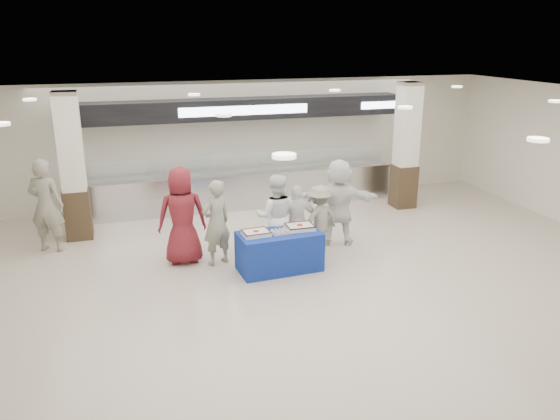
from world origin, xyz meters
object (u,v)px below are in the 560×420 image
object	(u,v)px
soldier_b	(319,219)
cupcake_tray	(281,231)
civilian_maroon	(182,216)
soldier_a	(216,223)
sheet_cake_right	(300,227)
chef_short	(297,220)
display_table	(279,251)
soldier_bg	(46,205)
sheet_cake_left	(256,233)
civilian_white	(338,202)
chef_tall	(276,216)

from	to	relation	value
soldier_b	cupcake_tray	bearing A→B (deg)	15.79
civilian_maroon	soldier_a	bearing A→B (deg)	158.42
sheet_cake_right	chef_short	size ratio (longest dim) A/B	0.36
display_table	soldier_a	world-z (taller)	soldier_a
soldier_b	soldier_bg	world-z (taller)	soldier_bg
sheet_cake_left	civilian_white	size ratio (longest dim) A/B	0.28
chef_tall	soldier_bg	world-z (taller)	soldier_bg
soldier_b	chef_short	bearing A→B (deg)	-17.63
civilian_white	civilian_maroon	bearing A→B (deg)	19.72
sheet_cake_left	soldier_b	size ratio (longest dim) A/B	0.36
display_table	civilian_white	size ratio (longest dim) A/B	0.83
chef_short	soldier_b	world-z (taller)	chef_short
soldier_a	chef_tall	distance (m)	1.20
cupcake_tray	sheet_cake_right	bearing A→B (deg)	13.69
civilian_maroon	civilian_white	bearing A→B (deg)	-177.15
sheet_cake_left	civilian_white	xyz separation A→B (m)	(2.06, 0.98, 0.13)
sheet_cake_left	civilian_maroon	world-z (taller)	civilian_maroon
chef_short	soldier_bg	bearing A→B (deg)	-13.33
sheet_cake_right	soldier_bg	xyz separation A→B (m)	(-4.70, 2.26, 0.18)
soldier_a	chef_tall	xyz separation A→B (m)	(1.20, 0.00, 0.01)
sheet_cake_left	soldier_b	distance (m)	1.62
sheet_cake_left	chef_short	bearing A→B (deg)	31.96
soldier_a	soldier_bg	bearing A→B (deg)	-51.51
cupcake_tray	chef_short	world-z (taller)	chef_short
soldier_bg	chef_short	bearing A→B (deg)	-178.13
chef_short	soldier_b	size ratio (longest dim) A/B	1.03
chef_tall	civilian_maroon	bearing A→B (deg)	9.45
soldier_bg	soldier_a	bearing A→B (deg)	173.22
sheet_cake_left	sheet_cake_right	bearing A→B (deg)	4.82
sheet_cake_left	chef_short	size ratio (longest dim) A/B	0.35
display_table	civilian_maroon	xyz separation A→B (m)	(-1.69, 0.90, 0.59)
sheet_cake_left	chef_tall	world-z (taller)	chef_tall
sheet_cake_left	civilian_maroon	distance (m)	1.54
soldier_b	civilian_white	xyz separation A→B (m)	(0.57, 0.34, 0.22)
sheet_cake_right	civilian_white	size ratio (longest dim) A/B	0.28
civilian_maroon	display_table	bearing A→B (deg)	153.40
display_table	chef_short	distance (m)	0.93
soldier_a	civilian_white	size ratio (longest dim) A/B	0.91
chef_tall	chef_short	world-z (taller)	chef_tall
soldier_a	soldier_b	size ratio (longest dim) A/B	1.19
sheet_cake_right	soldier_b	world-z (taller)	soldier_b
sheet_cake_right	chef_short	bearing A→B (deg)	76.23
civilian_maroon	civilian_white	world-z (taller)	civilian_maroon
soldier_a	civilian_maroon	bearing A→B (deg)	-46.61
cupcake_tray	soldier_b	bearing A→B (deg)	33.42
sheet_cake_left	civilian_maroon	bearing A→B (deg)	144.00
display_table	soldier_a	size ratio (longest dim) A/B	0.91
soldier_a	soldier_b	distance (m)	2.12
chef_tall	civilian_white	distance (m)	1.52
civilian_maroon	soldier_bg	bearing A→B (deg)	-27.59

